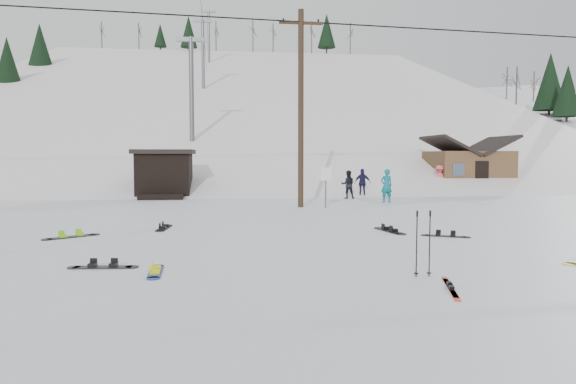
{
  "coord_description": "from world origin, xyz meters",
  "views": [
    {
      "loc": [
        -1.37,
        -9.49,
        2.36
      ],
      "look_at": [
        0.25,
        4.16,
        1.4
      ],
      "focal_mm": 32.0,
      "sensor_mm": 36.0,
      "label": 1
    }
  ],
  "objects": [
    {
      "name": "board_scatter_f",
      "position": [
        3.68,
        6.02,
        0.03
      ],
      "size": [
        0.61,
        1.66,
        0.12
      ],
      "rotation": [
        0.0,
        0.0,
        1.79
      ],
      "color": "black",
      "rests_on": "ground"
    },
    {
      "name": "utility_pole",
      "position": [
        2.0,
        14.0,
        4.68
      ],
      "size": [
        2.0,
        0.26,
        9.0
      ],
      "color": "#3A2819",
      "rests_on": "ground"
    },
    {
      "name": "skier_dark",
      "position": [
        5.31,
        18.49,
        0.79
      ],
      "size": [
        0.84,
        0.7,
        1.57
      ],
      "primitive_type": "imported",
      "rotation": [
        0.0,
        0.0,
        3.0
      ],
      "color": "black",
      "rests_on": "ground"
    },
    {
      "name": "treeline_crest",
      "position": [
        0.0,
        86.0,
        0.0
      ],
      "size": [
        50.0,
        6.0,
        10.0
      ],
      "primitive_type": null,
      "color": "black",
      "rests_on": "ski_slope"
    },
    {
      "name": "lift_hut",
      "position": [
        -5.0,
        20.94,
        1.36
      ],
      "size": [
        3.4,
        4.1,
        2.75
      ],
      "color": "black",
      "rests_on": "ground"
    },
    {
      "name": "trail_sign",
      "position": [
        3.1,
        13.58,
        1.27
      ],
      "size": [
        0.5,
        0.09,
        1.85
      ],
      "color": "#595B60",
      "rests_on": "ground"
    },
    {
      "name": "cabin",
      "position": [
        15.0,
        24.0,
        1.48
      ],
      "size": [
        5.39,
        4.4,
        3.77
      ],
      "color": "brown",
      "rests_on": "ground"
    },
    {
      "name": "board_scatter_c",
      "position": [
        -5.9,
        5.95,
        0.03
      ],
      "size": [
        1.41,
        1.12,
        0.12
      ],
      "rotation": [
        0.0,
        0.0,
        0.64
      ],
      "color": "black",
      "rests_on": "ground"
    },
    {
      "name": "skier_teal",
      "position": [
        6.7,
        15.89,
        0.85
      ],
      "size": [
        0.66,
        0.47,
        1.7
      ],
      "primitive_type": "imported",
      "rotation": [
        0.0,
        0.0,
        3.24
      ],
      "color": "#0C697B",
      "rests_on": "ground"
    },
    {
      "name": "skier_navy",
      "position": [
        6.41,
        19.49,
        0.82
      ],
      "size": [
        1.0,
        0.49,
        1.64
      ],
      "primitive_type": "imported",
      "rotation": [
        0.0,
        0.0,
        3.04
      ],
      "color": "#191638",
      "rests_on": "ground"
    },
    {
      "name": "skier_pink",
      "position": [
        12.34,
        22.45,
        0.89
      ],
      "size": [
        1.24,
        0.84,
        1.78
      ],
      "primitive_type": "imported",
      "rotation": [
        0.0,
        0.0,
        3.3
      ],
      "color": "#F05562",
      "rests_on": "ground"
    },
    {
      "name": "ridge_right",
      "position": [
        38.0,
        50.0,
        -11.0
      ],
      "size": [
        45.66,
        93.98,
        54.59
      ],
      "primitive_type": "cube",
      "rotation": [
        0.21,
        -0.05,
        -0.12
      ],
      "color": "white",
      "rests_on": "ground"
    },
    {
      "name": "lift_tower_mid",
      "position": [
        -4.0,
        50.0,
        14.36
      ],
      "size": [
        2.2,
        0.36,
        8.0
      ],
      "color": "#595B60",
      "rests_on": "ski_slope"
    },
    {
      "name": "ski_poles",
      "position": [
        2.43,
        0.08,
        0.67
      ],
      "size": [
        0.36,
        0.09,
        1.3
      ],
      "color": "black",
      "rests_on": "ground"
    },
    {
      "name": "ski_slope",
      "position": [
        0.0,
        55.0,
        -12.0
      ],
      "size": [
        60.0,
        85.24,
        65.97
      ],
      "primitive_type": "cube",
      "rotation": [
        0.31,
        0.0,
        0.0
      ],
      "color": "white",
      "rests_on": "ground"
    },
    {
      "name": "hero_skis",
      "position": [
        2.57,
        -0.89,
        0.02
      ],
      "size": [
        0.55,
        1.63,
        0.09
      ],
      "rotation": [
        0.0,
        0.0,
        -0.28
      ],
      "color": "red",
      "rests_on": "ground"
    },
    {
      "name": "ground",
      "position": [
        0.0,
        0.0,
        0.0
      ],
      "size": [
        200.0,
        200.0,
        0.0
      ],
      "primitive_type": "plane",
      "color": "white",
      "rests_on": "ground"
    },
    {
      "name": "board_scatter_b",
      "position": [
        -3.44,
        7.5,
        0.03
      ],
      "size": [
        0.41,
        1.57,
        0.11
      ],
      "rotation": [
        0.0,
        0.0,
        1.48
      ],
      "color": "black",
      "rests_on": "ground"
    },
    {
      "name": "lift_tower_far",
      "position": [
        -4.0,
        70.0,
        20.86
      ],
      "size": [
        2.2,
        0.36,
        8.0
      ],
      "color": "#595B60",
      "rests_on": "ski_slope"
    },
    {
      "name": "board_scatter_a",
      "position": [
        -4.0,
        1.61,
        0.03
      ],
      "size": [
        1.49,
        0.37,
        0.1
      ],
      "rotation": [
        0.0,
        0.0,
        -0.08
      ],
      "color": "black",
      "rests_on": "ground"
    },
    {
      "name": "treeline_right",
      "position": [
        36.0,
        42.0,
        0.0
      ],
      "size": [
        20.0,
        60.0,
        10.0
      ],
      "primitive_type": null,
      "color": "black",
      "rests_on": "ground"
    },
    {
      "name": "hero_snowboard",
      "position": [
        -2.84,
        1.04,
        0.03
      ],
      "size": [
        0.33,
        1.39,
        0.1
      ],
      "rotation": [
        0.0,
        0.0,
        1.63
      ],
      "color": "#18359E",
      "rests_on": "ground"
    },
    {
      "name": "lift_tower_near",
      "position": [
        -4.0,
        30.0,
        7.86
      ],
      "size": [
        2.2,
        0.36,
        8.0
      ],
      "color": "#595B60",
      "rests_on": "ski_slope"
    },
    {
      "name": "board_scatter_d",
      "position": [
        4.99,
        4.81,
        0.03
      ],
      "size": [
        1.29,
        0.78,
        0.1
      ],
      "rotation": [
        0.0,
        0.0,
        -0.47
      ],
      "color": "black",
      "rests_on": "ground"
    }
  ]
}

